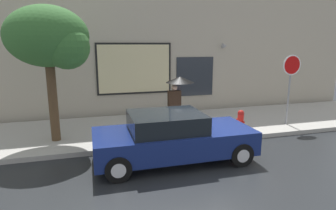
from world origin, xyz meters
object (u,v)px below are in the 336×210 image
(fire_hydrant, at_px, (240,120))
(street_tree, at_px, (51,40))
(pedestrian_with_umbrella, at_px, (178,87))
(parked_car, at_px, (172,137))
(stop_sign, at_px, (291,76))

(fire_hydrant, distance_m, street_tree, 6.79)
(fire_hydrant, distance_m, pedestrian_with_umbrella, 2.55)
(parked_car, bearing_deg, fire_hydrant, 27.76)
(fire_hydrant, bearing_deg, pedestrian_with_umbrella, 152.74)
(street_tree, bearing_deg, parked_car, -34.95)
(parked_car, xyz_separation_m, pedestrian_with_umbrella, (1.01, 2.63, 0.99))
(parked_car, xyz_separation_m, fire_hydrant, (3.03, 1.59, -0.17))
(fire_hydrant, bearing_deg, street_tree, 174.50)
(parked_car, distance_m, pedestrian_with_umbrella, 2.99)
(parked_car, height_order, pedestrian_with_umbrella, pedestrian_with_umbrella)
(parked_car, bearing_deg, street_tree, 145.05)
(parked_car, height_order, stop_sign, stop_sign)
(pedestrian_with_umbrella, xyz_separation_m, stop_sign, (4.16, -0.81, 0.36))
(parked_car, distance_m, street_tree, 4.64)
(pedestrian_with_umbrella, distance_m, stop_sign, 4.25)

